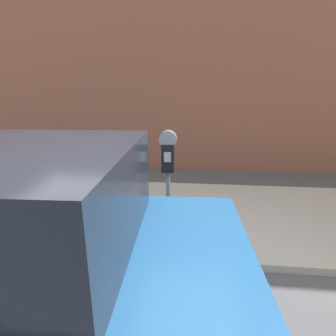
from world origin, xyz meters
TOP-DOWN VIEW (x-y plane):
  - ground_plane at (0.00, 0.00)m, footprint 60.00×60.00m
  - sidewalk at (0.00, 2.20)m, footprint 24.00×2.80m
  - building_facade at (0.00, 5.18)m, footprint 24.00×0.30m
  - parking_meter at (0.31, 1.13)m, footprint 0.21×0.15m

SIDE VIEW (x-z plane):
  - ground_plane at x=0.00m, z-range 0.00..0.00m
  - sidewalk at x=0.00m, z-range 0.00..0.10m
  - parking_meter at x=0.31m, z-range 0.48..2.02m
  - building_facade at x=0.00m, z-range 0.00..6.90m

